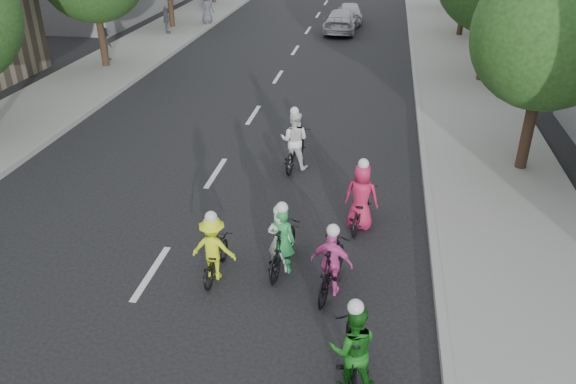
% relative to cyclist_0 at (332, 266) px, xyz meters
% --- Properties ---
extents(ground, '(120.00, 120.00, 0.00)m').
position_rel_cyclist_0_xyz_m(ground, '(-3.88, -0.04, -0.62)').
color(ground, black).
rests_on(ground, ground).
extents(sidewalk_left, '(4.00, 80.00, 0.15)m').
position_rel_cyclist_0_xyz_m(sidewalk_left, '(-11.88, 9.96, -0.55)').
color(sidewalk_left, gray).
rests_on(sidewalk_left, ground).
extents(curb_left, '(0.18, 80.00, 0.18)m').
position_rel_cyclist_0_xyz_m(curb_left, '(-9.93, 9.96, -0.53)').
color(curb_left, '#999993').
rests_on(curb_left, ground).
extents(sidewalk_right, '(4.00, 80.00, 0.15)m').
position_rel_cyclist_0_xyz_m(sidewalk_right, '(4.12, 9.96, -0.55)').
color(sidewalk_right, gray).
rests_on(sidewalk_right, ground).
extents(curb_right, '(0.18, 80.00, 0.18)m').
position_rel_cyclist_0_xyz_m(curb_right, '(2.17, 9.96, -0.53)').
color(curb_right, '#999993').
rests_on(curb_right, ground).
extents(tree_r_0, '(4.00, 4.00, 5.97)m').
position_rel_cyclist_0_xyz_m(tree_r_0, '(4.92, 6.56, 3.34)').
color(tree_r_0, black).
rests_on(tree_r_0, ground).
extents(cyclist_0, '(0.92, 1.93, 1.63)m').
position_rel_cyclist_0_xyz_m(cyclist_0, '(0.00, 0.00, 0.00)').
color(cyclist_0, black).
rests_on(cyclist_0, ground).
extents(cyclist_1, '(0.90, 2.01, 1.89)m').
position_rel_cyclist_0_xyz_m(cyclist_1, '(-1.68, 5.82, 0.04)').
color(cyclist_1, black).
rests_on(cyclist_1, ground).
extents(cyclist_2, '(0.90, 1.82, 1.83)m').
position_rel_cyclist_0_xyz_m(cyclist_2, '(0.44, 2.70, 0.01)').
color(cyclist_2, black).
rests_on(cyclist_2, ground).
extents(cyclist_3, '(0.88, 1.93, 1.79)m').
position_rel_cyclist_0_xyz_m(cyclist_3, '(0.57, -2.42, 0.05)').
color(cyclist_3, black).
rests_on(cyclist_3, ground).
extents(cyclist_4, '(0.95, 1.57, 1.60)m').
position_rel_cyclist_0_xyz_m(cyclist_4, '(-2.48, 0.12, -0.04)').
color(cyclist_4, black).
rests_on(cyclist_4, ground).
extents(cyclist_5, '(0.73, 1.85, 1.69)m').
position_rel_cyclist_0_xyz_m(cyclist_5, '(-1.11, 0.61, -0.01)').
color(cyclist_5, black).
rests_on(cyclist_5, ground).
extents(cyclist_6, '(0.73, 1.65, 1.60)m').
position_rel_cyclist_0_xyz_m(cyclist_6, '(-1.17, 0.63, -0.11)').
color(cyclist_6, black).
rests_on(cyclist_6, ground).
extents(follow_car_lead, '(2.00, 4.60, 1.32)m').
position_rel_cyclist_0_xyz_m(follow_car_lead, '(-1.86, 24.81, 0.04)').
color(follow_car_lead, silver).
rests_on(follow_car_lead, ground).
extents(follow_car_trail, '(1.88, 3.93, 1.29)m').
position_rel_cyclist_0_xyz_m(follow_car_trail, '(-1.61, 27.74, 0.02)').
color(follow_car_trail, white).
rests_on(follow_car_trail, ground).
extents(spectator_0, '(0.71, 1.05, 1.51)m').
position_rel_cyclist_0_xyz_m(spectator_0, '(-12.41, 15.96, 0.28)').
color(spectator_0, '#53515E').
rests_on(spectator_0, sidewalk_left).
extents(spectator_1, '(0.64, 0.95, 1.49)m').
position_rel_cyclist_0_xyz_m(spectator_1, '(-11.71, 22.10, 0.27)').
color(spectator_1, '#535461').
rests_on(spectator_1, sidewalk_left).
extents(spectator_2, '(0.90, 1.08, 1.89)m').
position_rel_cyclist_0_xyz_m(spectator_2, '(-10.24, 25.33, 0.47)').
color(spectator_2, '#50525D').
rests_on(spectator_2, sidewalk_left).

